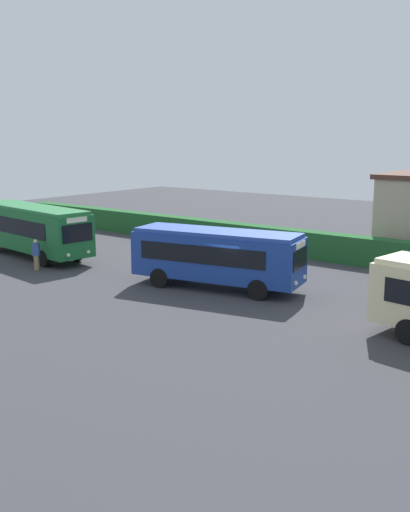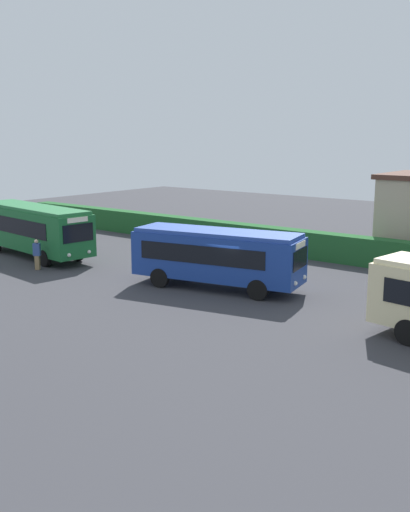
% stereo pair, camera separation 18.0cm
% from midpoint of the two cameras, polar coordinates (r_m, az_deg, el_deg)
% --- Properties ---
extents(ground_plane, '(86.54, 86.54, 0.00)m').
position_cam_midpoint_polar(ground_plane, '(29.98, 2.42, -3.28)').
color(ground_plane, '#38383D').
extents(bus_green, '(10.15, 3.59, 3.24)m').
position_cam_midpoint_polar(bus_green, '(39.31, -15.84, 2.61)').
color(bus_green, '#19602D').
rests_on(bus_green, ground_plane).
extents(bus_blue, '(8.97, 4.16, 2.97)m').
position_cam_midpoint_polar(bus_blue, '(29.98, 1.34, 0.11)').
color(bus_blue, navy).
rests_on(bus_blue, ground_plane).
extents(person_center, '(0.47, 0.44, 1.77)m').
position_cam_midpoint_polar(person_center, '(35.60, -15.59, 0.22)').
color(person_center, olive).
rests_on(person_center, ground_plane).
extents(person_right, '(0.50, 0.43, 1.89)m').
position_cam_midpoint_polar(person_right, '(31.72, 4.73, -0.62)').
color(person_right, olive).
rests_on(person_right, ground_plane).
extents(hedge_row, '(55.27, 1.13, 1.70)m').
position_cam_midpoint_polar(hedge_row, '(37.90, 10.99, 0.96)').
color(hedge_row, '#205928').
rests_on(hedge_row, ground_plane).
extents(traffic_cone, '(0.36, 0.36, 0.60)m').
position_cam_midpoint_polar(traffic_cone, '(32.21, 16.72, -2.18)').
color(traffic_cone, orange).
rests_on(traffic_cone, ground_plane).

